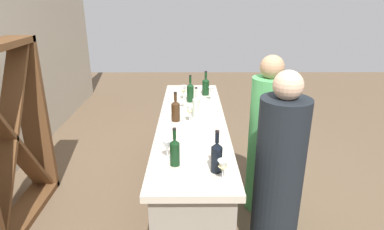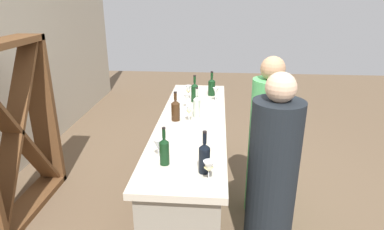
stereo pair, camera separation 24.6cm
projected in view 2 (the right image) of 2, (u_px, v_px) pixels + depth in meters
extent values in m
plane|color=brown|center=(192.00, 202.00, 3.43)|extent=(12.00, 12.00, 0.00)
cube|color=gray|center=(192.00, 165.00, 3.28)|extent=(2.42, 0.55, 0.87)
cube|color=beige|center=(192.00, 122.00, 3.12)|extent=(2.50, 0.63, 0.05)
cube|color=brown|center=(43.00, 113.00, 3.55)|extent=(0.06, 0.28, 1.67)
cube|color=brown|center=(29.00, 205.00, 3.33)|extent=(1.13, 0.28, 0.06)
cube|color=brown|center=(14.00, 132.00, 3.05)|extent=(1.04, 0.20, 1.57)
cube|color=brown|center=(14.00, 132.00, 3.05)|extent=(1.04, 0.20, 1.57)
cylinder|color=black|center=(204.00, 160.00, 2.17)|extent=(0.08, 0.08, 0.18)
cone|color=black|center=(205.00, 146.00, 2.13)|extent=(0.08, 0.08, 0.03)
cylinder|color=black|center=(205.00, 138.00, 2.12)|extent=(0.03, 0.03, 0.07)
cylinder|color=black|center=(205.00, 132.00, 2.10)|extent=(0.03, 0.03, 0.01)
cylinder|color=black|center=(164.00, 153.00, 2.28)|extent=(0.07, 0.07, 0.17)
cone|color=black|center=(164.00, 140.00, 2.24)|extent=(0.07, 0.07, 0.03)
cylinder|color=black|center=(164.00, 134.00, 2.23)|extent=(0.02, 0.02, 0.07)
cylinder|color=black|center=(164.00, 128.00, 2.21)|extent=(0.03, 0.03, 0.01)
cylinder|color=#331E0F|center=(176.00, 112.00, 3.07)|extent=(0.08, 0.08, 0.17)
cone|color=#331E0F|center=(175.00, 102.00, 3.04)|extent=(0.08, 0.08, 0.03)
cylinder|color=#331E0F|center=(175.00, 97.00, 3.02)|extent=(0.03, 0.03, 0.07)
cylinder|color=black|center=(175.00, 92.00, 3.01)|extent=(0.03, 0.03, 0.01)
cylinder|color=#B7C6B2|center=(197.00, 108.00, 3.15)|extent=(0.07, 0.07, 0.18)
cone|color=#B7C6B2|center=(197.00, 98.00, 3.12)|extent=(0.07, 0.07, 0.03)
cylinder|color=#B7C6B2|center=(197.00, 92.00, 3.10)|extent=(0.02, 0.02, 0.07)
cylinder|color=black|center=(197.00, 88.00, 3.08)|extent=(0.03, 0.03, 0.01)
cylinder|color=black|center=(195.00, 94.00, 3.60)|extent=(0.08, 0.08, 0.18)
cone|color=black|center=(195.00, 84.00, 3.57)|extent=(0.08, 0.08, 0.03)
cylinder|color=black|center=(195.00, 80.00, 3.55)|extent=(0.03, 0.03, 0.07)
cylinder|color=black|center=(195.00, 76.00, 3.53)|extent=(0.03, 0.03, 0.01)
cylinder|color=black|center=(212.00, 88.00, 3.84)|extent=(0.08, 0.08, 0.17)
cone|color=black|center=(212.00, 80.00, 3.80)|extent=(0.08, 0.08, 0.03)
cylinder|color=black|center=(212.00, 75.00, 3.78)|extent=(0.03, 0.03, 0.07)
cylinder|color=black|center=(212.00, 72.00, 3.77)|extent=(0.03, 0.03, 0.01)
cylinder|color=white|center=(215.00, 101.00, 3.64)|extent=(0.06, 0.06, 0.00)
cylinder|color=white|center=(216.00, 98.00, 3.63)|extent=(0.01, 0.01, 0.07)
cone|color=white|center=(216.00, 91.00, 3.60)|extent=(0.06, 0.06, 0.08)
cylinder|color=white|center=(209.00, 181.00, 2.10)|extent=(0.06, 0.06, 0.00)
cylinder|color=white|center=(209.00, 176.00, 2.09)|extent=(0.01, 0.01, 0.06)
cone|color=white|center=(209.00, 166.00, 2.06)|extent=(0.07, 0.07, 0.07)
cone|color=beige|center=(209.00, 170.00, 2.07)|extent=(0.06, 0.06, 0.03)
cylinder|color=white|center=(189.00, 122.00, 3.06)|extent=(0.07, 0.07, 0.00)
cylinder|color=white|center=(189.00, 118.00, 3.04)|extent=(0.01, 0.01, 0.08)
cone|color=white|center=(189.00, 109.00, 3.01)|extent=(0.06, 0.06, 0.08)
cone|color=beige|center=(189.00, 112.00, 3.02)|extent=(0.05, 0.05, 0.03)
cylinder|color=white|center=(187.00, 108.00, 3.41)|extent=(0.06, 0.06, 0.00)
cylinder|color=white|center=(187.00, 105.00, 3.40)|extent=(0.01, 0.01, 0.08)
cone|color=white|center=(187.00, 97.00, 3.37)|extent=(0.06, 0.06, 0.07)
cylinder|color=white|center=(188.00, 99.00, 3.70)|extent=(0.06, 0.06, 0.00)
cylinder|color=white|center=(188.00, 96.00, 3.69)|extent=(0.01, 0.01, 0.07)
cone|color=white|center=(188.00, 89.00, 3.66)|extent=(0.06, 0.06, 0.09)
cone|color=beige|center=(188.00, 92.00, 3.67)|extent=(0.05, 0.05, 0.03)
cylinder|color=white|center=(159.00, 158.00, 2.39)|extent=(0.06, 0.06, 0.00)
cylinder|color=white|center=(158.00, 154.00, 2.38)|extent=(0.01, 0.01, 0.06)
cone|color=white|center=(158.00, 145.00, 2.35)|extent=(0.07, 0.07, 0.09)
cylinder|color=#4CA559|center=(266.00, 149.00, 3.09)|extent=(0.38, 0.38, 1.35)
sphere|color=tan|center=(273.00, 69.00, 2.82)|extent=(0.22, 0.22, 0.22)
cylinder|color=black|center=(271.00, 187.00, 2.47)|extent=(0.47, 0.47, 1.36)
sphere|color=#D8AD8C|center=(281.00, 87.00, 2.20)|extent=(0.21, 0.21, 0.21)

